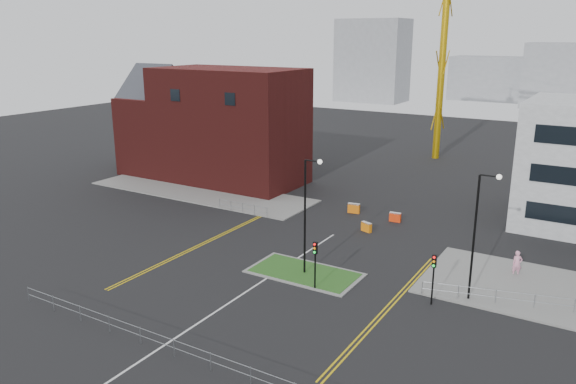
{
  "coord_description": "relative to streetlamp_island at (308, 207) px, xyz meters",
  "views": [
    {
      "loc": [
        21.64,
        -27.01,
        17.82
      ],
      "look_at": [
        -1.96,
        12.11,
        5.0
      ],
      "focal_mm": 35.0,
      "sensor_mm": 36.0,
      "label": 1
    }
  ],
  "objects": [
    {
      "name": "yellow_left_a",
      "position": [
        -11.22,
        2.0,
        -5.41
      ],
      "size": [
        0.12,
        24.0,
        0.01
      ],
      "primitive_type": "cube",
      "color": "gold",
      "rests_on": "ground"
    },
    {
      "name": "yellow_right_a",
      "position": [
        7.28,
        -2.0,
        -5.41
      ],
      "size": [
        0.12,
        20.0,
        0.01
      ],
      "primitive_type": "cube",
      "color": "gold",
      "rests_on": "ground"
    },
    {
      "name": "pedestrian",
      "position": [
        13.89,
        8.01,
        -4.41
      ],
      "size": [
        0.87,
        0.76,
        2.01
      ],
      "primitive_type": "imported",
      "rotation": [
        0.0,
        0.0,
        0.47
      ],
      "color": "#F7A0C0",
      "rests_on": "ground"
    },
    {
      "name": "barrier_mid",
      "position": [
        0.02,
        11.4,
        -4.92
      ],
      "size": [
        1.13,
        0.71,
        0.9
      ],
      "color": "orange",
      "rests_on": "ground"
    },
    {
      "name": "brick_building",
      "position": [
        -25.19,
        20.0,
        1.44
      ],
      "size": [
        24.2,
        10.07,
        14.24
      ],
      "color": "#4F1513",
      "rests_on": "ground"
    },
    {
      "name": "grass_island",
      "position": [
        -0.22,
        0.0,
        -5.35
      ],
      "size": [
        8.0,
        4.0,
        0.12
      ],
      "primitive_type": "cube",
      "color": "#23531B",
      "rests_on": "ground"
    },
    {
      "name": "barrier_right",
      "position": [
        1.3,
        15.53,
        -4.9
      ],
      "size": [
        1.14,
        0.44,
        0.94
      ],
      "color": "#FF3A0E",
      "rests_on": "ground"
    },
    {
      "name": "skyline_a",
      "position": [
        -42.22,
        112.0,
        5.59
      ],
      "size": [
        18.0,
        12.0,
        22.0
      ],
      "primitive_type": "cube",
      "color": "gray",
      "rests_on": "ground"
    },
    {
      "name": "yellow_left_b",
      "position": [
        -10.92,
        2.0,
        -5.41
      ],
      "size": [
        0.12,
        24.0,
        0.01
      ],
      "primitive_type": "cube",
      "color": "gold",
      "rests_on": "ground"
    },
    {
      "name": "streetlamp_island",
      "position": [
        0.0,
        0.0,
        0.0
      ],
      "size": [
        1.46,
        0.36,
        9.18
      ],
      "color": "black",
      "rests_on": "ground"
    },
    {
      "name": "skyline_d",
      "position": [
        -10.22,
        132.0,
        0.59
      ],
      "size": [
        30.0,
        12.0,
        12.0
      ],
      "primitive_type": "cube",
      "color": "gray",
      "rests_on": "ground"
    },
    {
      "name": "ground",
      "position": [
        -2.22,
        -8.0,
        -5.41
      ],
      "size": [
        200.0,
        200.0,
        0.0
      ],
      "primitive_type": "plane",
      "color": "black",
      "rests_on": "ground"
    },
    {
      "name": "barrier_left",
      "position": [
        -3.39,
        16.0,
        -4.86
      ],
      "size": [
        1.27,
        0.6,
        1.02
      ],
      "color": "orange",
      "rests_on": "ground"
    },
    {
      "name": "traffic_light_right",
      "position": [
        9.78,
        -0.02,
        -2.85
      ],
      "size": [
        0.28,
        0.33,
        3.65
      ],
      "color": "black",
      "rests_on": "ground"
    },
    {
      "name": "railing_front",
      "position": [
        -2.22,
        -14.0,
        -4.63
      ],
      "size": [
        24.05,
        0.05,
        1.1
      ],
      "color": "gray",
      "rests_on": "ground"
    },
    {
      "name": "railing_left",
      "position": [
        -13.22,
        10.0,
        -4.67
      ],
      "size": [
        6.05,
        0.05,
        1.1
      ],
      "color": "gray",
      "rests_on": "ground"
    },
    {
      "name": "yellow_right_b",
      "position": [
        7.58,
        -2.0,
        -5.41
      ],
      "size": [
        0.12,
        20.0,
        0.01
      ],
      "primitive_type": "cube",
      "color": "gold",
      "rests_on": "ground"
    },
    {
      "name": "pavement_left",
      "position": [
        -22.22,
        14.0,
        -5.35
      ],
      "size": [
        28.0,
        8.0,
        0.12
      ],
      "primitive_type": "cube",
      "color": "slate",
      "rests_on": "ground"
    },
    {
      "name": "streetlamp_right_near",
      "position": [
        12.0,
        2.0,
        0.0
      ],
      "size": [
        1.46,
        0.36,
        9.18
      ],
      "color": "black",
      "rests_on": "ground"
    },
    {
      "name": "traffic_light_island",
      "position": [
        1.78,
        -2.02,
        -2.85
      ],
      "size": [
        0.28,
        0.33,
        3.65
      ],
      "color": "black",
      "rests_on": "ground"
    },
    {
      "name": "island_kerb",
      "position": [
        -0.22,
        0.0,
        -5.37
      ],
      "size": [
        8.6,
        4.6,
        0.08
      ],
      "primitive_type": "cube",
      "color": "slate",
      "rests_on": "ground"
    },
    {
      "name": "railing_right",
      "position": [
        18.28,
        3.5,
        -4.63
      ],
      "size": [
        19.05,
        5.05,
        1.1
      ],
      "color": "gray",
      "rests_on": "ground"
    },
    {
      "name": "centre_line",
      "position": [
        -2.22,
        -6.0,
        -5.41
      ],
      "size": [
        0.15,
        30.0,
        0.01
      ],
      "primitive_type": "cube",
      "color": "silver",
      "rests_on": "ground"
    }
  ]
}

